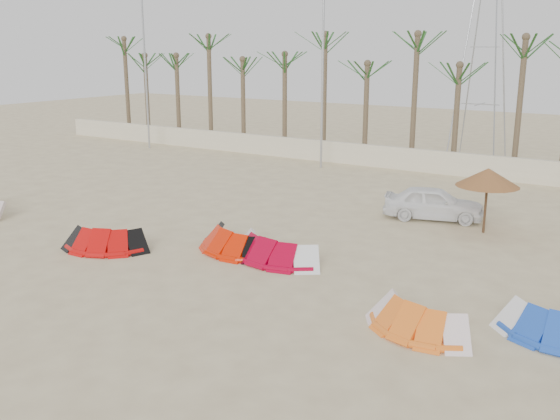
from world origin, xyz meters
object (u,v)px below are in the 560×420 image
Objects in this scene: kite_red_right at (278,247)px; car at (433,203)px; kite_orange at (420,315)px; parasol_left at (488,177)px; kite_red_mid at (236,239)px; kite_red_left at (111,238)px.

kite_red_right is 8.19m from car.
parasol_left is at bearing 95.68° from kite_orange.
parasol_left is (5.09, 6.86, 1.77)m from kite_red_right.
kite_red_left is at bearing -149.36° from kite_red_mid.
kite_orange is at bearing -2.12° from kite_red_left.
car is at bearing 50.18° from kite_red_left.
parasol_left is at bearing -126.21° from car.
kite_red_mid is at bearing -134.70° from parasol_left.
kite_red_left is at bearing 123.84° from car.
kite_red_left is 14.22m from parasol_left.
kite_orange is (7.80, -2.72, -0.00)m from kite_red_mid.
parasol_left reaches higher than kite_red_left.
kite_orange is (11.66, -0.43, -0.00)m from kite_red_left.
kite_red_mid is 1.75m from kite_red_right.
parasol_left reaches higher than kite_red_mid.
car reaches higher than kite_red_right.
kite_red_mid is 8.97m from car.
kite_orange is 9.84m from parasol_left.
kite_red_right is at bearing 22.59° from kite_red_left.
car is (4.51, 7.75, 0.28)m from kite_red_mid.
kite_red_left is at bearing 177.88° from kite_orange.
kite_red_mid is at bearing 30.64° from kite_red_left.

